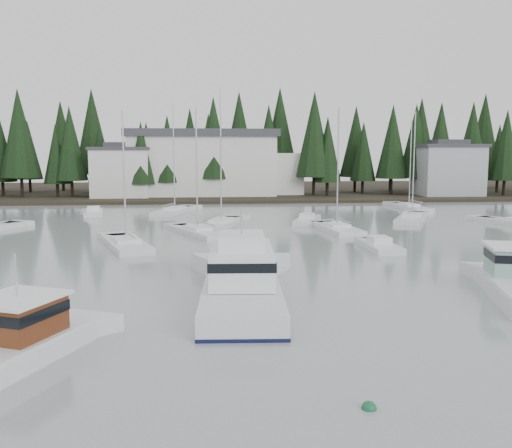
{
  "coord_description": "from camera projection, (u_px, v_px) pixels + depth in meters",
  "views": [
    {
      "loc": [
        -4.71,
        -14.61,
        7.8
      ],
      "look_at": [
        -0.96,
        26.72,
        2.5
      ],
      "focal_mm": 40.0,
      "sensor_mm": 36.0,
      "label": 1
    }
  ],
  "objects": [
    {
      "name": "ground",
      "position": [
        377.0,
        434.0,
        15.84
      ],
      "size": [
        260.0,
        260.0,
        0.0
      ],
      "primitive_type": "plane",
      "color": "gray",
      "rests_on": "ground"
    },
    {
      "name": "far_shore_land",
      "position": [
        229.0,
        191.0,
        111.67
      ],
      "size": [
        240.0,
        54.0,
        1.0
      ],
      "primitive_type": "cube",
      "color": "black",
      "rests_on": "ground"
    },
    {
      "name": "conifer_treeline",
      "position": [
        231.0,
        196.0,
        100.8
      ],
      "size": [
        200.0,
        22.0,
        20.0
      ],
      "primitive_type": null,
      "color": "black",
      "rests_on": "ground"
    },
    {
      "name": "house_west",
      "position": [
        121.0,
        171.0,
        91.69
      ],
      "size": [
        9.54,
        7.42,
        8.75
      ],
      "color": "silver",
      "rests_on": "ground"
    },
    {
      "name": "house_east_a",
      "position": [
        448.0,
        169.0,
        95.5
      ],
      "size": [
        10.6,
        8.48,
        9.25
      ],
      "color": "#999EA0",
      "rests_on": "ground"
    },
    {
      "name": "harbor_inn",
      "position": [
        215.0,
        163.0,
        96.19
      ],
      "size": [
        29.5,
        11.5,
        10.9
      ],
      "color": "silver",
      "rests_on": "ground"
    },
    {
      "name": "cabin_cruiser_center",
      "position": [
        242.0,
        286.0,
        29.71
      ],
      "size": [
        4.68,
        12.89,
        5.45
      ],
      "rotation": [
        0.0,
        0.0,
        1.51
      ],
      "color": "silver",
      "rests_on": "ground"
    },
    {
      "name": "sailboat_2",
      "position": [
        337.0,
        230.0,
        56.2
      ],
      "size": [
        3.83,
        9.0,
        12.52
      ],
      "rotation": [
        0.0,
        0.0,
        1.7
      ],
      "color": "silver",
      "rests_on": "ground"
    },
    {
      "name": "sailboat_3",
      "position": [
        409.0,
        208.0,
        77.68
      ],
      "size": [
        3.12,
        10.45,
        12.46
      ],
      "rotation": [
        0.0,
        0.0,
        1.64
      ],
      "color": "silver",
      "rests_on": "ground"
    },
    {
      "name": "sailboat_5",
      "position": [
        175.0,
        212.0,
        72.77
      ],
      "size": [
        5.8,
        9.96,
        14.75
      ],
      "rotation": [
        0.0,
        0.0,
        1.22
      ],
      "color": "silver",
      "rests_on": "ground"
    },
    {
      "name": "sailboat_6",
      "position": [
        198.0,
        234.0,
        53.93
      ],
      "size": [
        6.14,
        9.62,
        12.36
      ],
      "rotation": [
        0.0,
        0.0,
        2.0
      ],
      "color": "silver",
      "rests_on": "ground"
    },
    {
      "name": "sailboat_7",
      "position": [
        412.0,
        219.0,
        65.18
      ],
      "size": [
        7.22,
        10.77,
        12.79
      ],
      "rotation": [
        0.0,
        0.0,
        1.11
      ],
      "color": "silver",
      "rests_on": "ground"
    },
    {
      "name": "sailboat_10",
      "position": [
        126.0,
        246.0,
        46.84
      ],
      "size": [
        5.52,
        9.83,
        11.62
      ],
      "rotation": [
        0.0,
        0.0,
        1.89
      ],
      "color": "silver",
      "rests_on": "ground"
    },
    {
      "name": "sailboat_12",
      "position": [
        221.0,
        225.0,
        60.18
      ],
      "size": [
        5.73,
        10.12,
        14.81
      ],
      "rotation": [
        0.0,
        0.0,
        1.24
      ],
      "color": "silver",
      "rests_on": "ground"
    },
    {
      "name": "runabout_1",
      "position": [
        379.0,
        247.0,
        45.77
      ],
      "size": [
        2.28,
        6.24,
        1.42
      ],
      "rotation": [
        0.0,
        0.0,
        1.58
      ],
      "color": "silver",
      "rests_on": "ground"
    },
    {
      "name": "runabout_3",
      "position": [
        94.0,
        214.0,
        70.74
      ],
      "size": [
        3.12,
        6.24,
        1.42
      ],
      "rotation": [
        0.0,
        0.0,
        1.73
      ],
      "color": "silver",
      "rests_on": "ground"
    },
    {
      "name": "runabout_4",
      "position": [
        307.0,
        222.0,
        62.57
      ],
      "size": [
        4.24,
        7.24,
        1.42
      ],
      "rotation": [
        0.0,
        0.0,
        1.25
      ],
      "color": "silver",
      "rests_on": "ground"
    },
    {
      "name": "mooring_buoy_green",
      "position": [
        369.0,
        409.0,
        17.38
      ],
      "size": [
        0.47,
        0.47,
        0.47
      ],
      "primitive_type": "sphere",
      "color": "#145933",
      "rests_on": "ground"
    }
  ]
}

